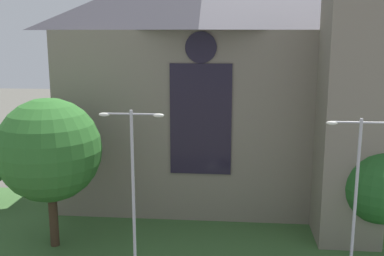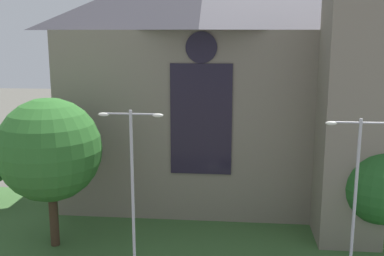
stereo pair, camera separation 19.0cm
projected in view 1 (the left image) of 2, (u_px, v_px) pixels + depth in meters
ground at (192, 232)px, 32.65m from camera, size 160.00×160.00×0.00m
grass_verge at (189, 245)px, 30.70m from camera, size 120.00×20.00×0.01m
church_building at (215, 77)px, 37.77m from camera, size 23.20×16.20×26.00m
tree_right_near at (380, 186)px, 29.51m from camera, size 4.85×4.85×6.66m
tree_left_near at (49, 150)px, 29.38m from camera, size 6.64×6.64×9.84m
streetlamp_near at (133, 182)px, 24.20m from camera, size 3.37×0.26×9.98m
streetlamp_far at (356, 191)px, 23.22m from camera, size 3.37×0.26×9.75m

